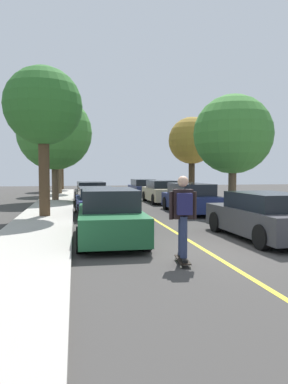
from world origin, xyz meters
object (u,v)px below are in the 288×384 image
object	(u,v)px
parked_car_left_far	(91,193)
street_tree_left_nearest	(43,107)
street_tree_left_near	(54,133)
skateboard	(183,260)
street_tree_left_far	(59,140)
skateboarder	(183,212)
street_tree_right_near	(192,141)
parked_car_left_nearest	(110,216)
parked_car_right_nearest	(264,216)
parked_car_right_farthest	(143,188)
parked_car_right_far	(162,192)
street_tree_left_farthest	(62,139)
parked_car_right_near	(191,198)
parked_car_left_near	(97,201)
street_tree_right_nearest	(233,135)

from	to	relation	value
parked_car_left_far	street_tree_left_nearest	size ratio (longest dim) A/B	0.75
street_tree_left_near	skateboard	size ratio (longest dim) A/B	7.64
parked_car_left_far	street_tree_left_far	xyz separation A→B (m)	(-2.17, 7.95, 3.82)
skateboarder	street_tree_right_near	bearing A→B (deg)	70.99
parked_car_left_nearest	parked_car_left_far	world-z (taller)	parked_car_left_nearest
parked_car_left_far	street_tree_right_near	size ratio (longest dim) A/B	0.84
parked_car_right_nearest	street_tree_left_nearest	distance (m)	9.45
parked_car_left_far	parked_car_right_farthest	size ratio (longest dim) A/B	1.04
parked_car_left_nearest	skateboarder	bearing A→B (deg)	-67.28
parked_car_right_nearest	skateboarder	distance (m)	3.92
parked_car_left_far	parked_car_right_nearest	xyz separation A→B (m)	(4.39, -12.62, 0.01)
parked_car_right_far	parked_car_right_nearest	bearing A→B (deg)	-89.99
street_tree_left_near	skateboard	world-z (taller)	street_tree_left_near
street_tree_left_far	street_tree_left_farthest	world-z (taller)	street_tree_left_farthest
street_tree_left_far	skateboarder	bearing A→B (deg)	-81.49
parked_car_right_nearest	parked_car_right_near	bearing A→B (deg)	90.02
parked_car_right_farthest	street_tree_left_far	bearing A→B (deg)	164.76
parked_car_left_near	street_tree_right_nearest	distance (m)	7.25
parked_car_right_near	parked_car_right_nearest	bearing A→B (deg)	-89.98
parked_car_left_nearest	street_tree_left_near	world-z (taller)	street_tree_left_near
parked_car_left_far	parked_car_right_farthest	world-z (taller)	parked_car_left_far
parked_car_left_nearest	parked_car_right_near	distance (m)	7.43
parked_car_left_nearest	street_tree_right_near	bearing A→B (deg)	62.11
parked_car_right_far	skateboard	size ratio (longest dim) A/B	4.89
parked_car_left_nearest	street_tree_right_nearest	distance (m)	9.50
parked_car_right_far	street_tree_left_far	world-z (taller)	street_tree_left_far
parked_car_right_nearest	skateboarder	world-z (taller)	skateboarder
parked_car_left_nearest	street_tree_right_nearest	world-z (taller)	street_tree_right_nearest
parked_car_right_far	street_tree_left_farthest	distance (m)	16.91
parked_car_right_near	parked_car_right_farthest	bearing A→B (deg)	90.00
skateboard	parked_car_left_far	bearing A→B (deg)	94.84
parked_car_right_near	parked_car_right_far	size ratio (longest dim) A/B	1.08
parked_car_right_nearest	parked_car_right_far	bearing A→B (deg)	90.01
parked_car_left_near	parked_car_right_nearest	xyz separation A→B (m)	(4.39, -6.58, 0.03)
street_tree_left_nearest	street_tree_right_nearest	distance (m)	8.85
parked_car_right_nearest	street_tree_left_farthest	world-z (taller)	street_tree_left_farthest
parked_car_right_nearest	street_tree_left_near	bearing A→B (deg)	115.19
parked_car_left_near	skateboard	bearing A→B (deg)	-81.89
parked_car_right_near	street_tree_left_nearest	size ratio (longest dim) A/B	0.76
parked_car_right_near	parked_car_left_far	bearing A→B (deg)	126.47
street_tree_left_farthest	parked_car_right_nearest	bearing A→B (deg)	-76.42
parked_car_left_near	parked_car_right_near	xyz separation A→B (m)	(4.39, 0.11, 0.06)
parked_car_left_near	parked_car_right_nearest	size ratio (longest dim) A/B	1.02
parked_car_left_far	street_tree_right_nearest	world-z (taller)	street_tree_right_nearest
street_tree_left_near	street_tree_left_farthest	world-z (taller)	street_tree_left_farthest
parked_car_right_near	parked_car_right_farthest	world-z (taller)	parked_car_right_near
street_tree_right_nearest	skateboarder	size ratio (longest dim) A/B	3.12
street_tree_left_far	street_tree_right_nearest	world-z (taller)	street_tree_left_far
street_tree_right_nearest	parked_car_right_near	bearing A→B (deg)	-175.33
street_tree_left_nearest	parked_car_right_far	bearing A→B (deg)	45.21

